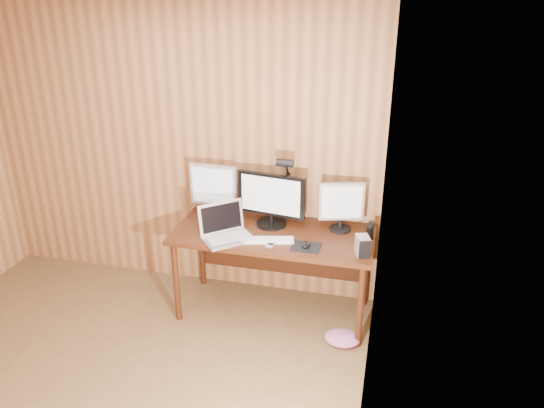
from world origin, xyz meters
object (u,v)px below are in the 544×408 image
at_px(desk, 276,242).
at_px(monitor_center, 271,199).
at_px(laptop, 225,230).
at_px(mouse, 306,245).
at_px(phone, 271,244).
at_px(desk_lamp, 286,179).
at_px(hard_drive, 363,246).
at_px(keyboard, 269,240).
at_px(monitor_left, 214,189).
at_px(monitor_right, 341,205).
at_px(speaker, 370,232).

bearing_deg(desk, monitor_center, 128.72).
distance_m(desk, laptop, 0.46).
distance_m(mouse, phone, 0.26).
xyz_separation_m(monitor_center, desk_lamp, (0.10, 0.10, 0.14)).
bearing_deg(hard_drive, keyboard, 157.79).
distance_m(monitor_left, desk_lamp, 0.63).
relative_size(monitor_left, monitor_right, 1.12).
relative_size(laptop, phone, 3.86).
xyz_separation_m(monitor_right, desk_lamp, (-0.46, 0.06, 0.16)).
bearing_deg(monitor_center, desk_lamp, 52.15).
relative_size(keyboard, desk_lamp, 0.66).
distance_m(desk, monitor_center, 0.36).
bearing_deg(desk_lamp, phone, -107.59).
bearing_deg(mouse, speaker, 27.40).
bearing_deg(hard_drive, monitor_left, 144.36).
distance_m(monitor_center, speaker, 0.82).
relative_size(desk, desk_lamp, 2.65).
height_order(mouse, phone, mouse).
bearing_deg(keyboard, monitor_center, 86.45).
height_order(hard_drive, speaker, hard_drive).
relative_size(laptop, desk_lamp, 0.77).
xyz_separation_m(monitor_right, keyboard, (-0.51, -0.32, -0.21)).
relative_size(mouse, phone, 0.88).
bearing_deg(monitor_center, monitor_left, -178.11).
height_order(monitor_right, phone, monitor_right).
relative_size(phone, speaker, 0.91).
bearing_deg(hard_drive, laptop, 159.72).
bearing_deg(phone, laptop, -172.84).
xyz_separation_m(monitor_center, monitor_right, (0.56, 0.04, -0.01)).
distance_m(keyboard, desk_lamp, 0.53).
distance_m(monitor_center, hard_drive, 0.85).
relative_size(monitor_center, monitor_left, 1.24).
relative_size(hard_drive, speaker, 1.15).
bearing_deg(desk, laptop, -145.55).
xyz_separation_m(laptop, desk_lamp, (0.40, 0.40, 0.31)).
relative_size(phone, desk_lamp, 0.20).
bearing_deg(mouse, phone, -175.75).
relative_size(monitor_center, desk_lamp, 0.94).
bearing_deg(speaker, desk_lamp, 166.41).
bearing_deg(laptop, speaker, -29.75).
bearing_deg(phone, keyboard, 133.67).
bearing_deg(phone, hard_drive, 14.08).
xyz_separation_m(hard_drive, desk_lamp, (-0.67, 0.43, 0.30)).
bearing_deg(hard_drive, phone, 162.21).
xyz_separation_m(mouse, hard_drive, (0.42, -0.01, 0.05)).
xyz_separation_m(monitor_center, mouse, (0.35, -0.32, -0.21)).
bearing_deg(monitor_left, monitor_right, 1.31).
bearing_deg(desk, monitor_right, 10.89).
xyz_separation_m(monitor_right, phone, (-0.48, -0.38, -0.21)).
relative_size(hard_drive, phone, 1.27).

